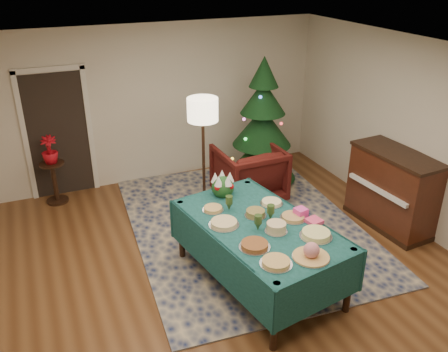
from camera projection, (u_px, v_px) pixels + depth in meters
name	position (u px, v px, depth m)	size (l,w,h in m)	color
room_shell	(239.00, 190.00, 5.17)	(7.00, 7.00, 7.00)	#593319
doorway	(58.00, 132.00, 7.61)	(1.08, 0.04, 2.16)	black
rug	(244.00, 225.00, 7.09)	(3.20, 4.20, 0.02)	#14214E
buffet_table	(259.00, 236.00, 5.59)	(1.61, 2.34, 0.84)	black
platter_0	(276.00, 262.00, 4.78)	(0.34, 0.34, 0.05)	silver
platter_1	(311.00, 252.00, 4.87)	(0.39, 0.39, 0.18)	silver
platter_2	(316.00, 234.00, 5.25)	(0.37, 0.37, 0.07)	silver
platter_3	(255.00, 245.00, 5.06)	(0.34, 0.34, 0.06)	silver
platter_4	(276.00, 228.00, 5.33)	(0.26, 0.26, 0.11)	silver
platter_5	(293.00, 217.00, 5.61)	(0.32, 0.32, 0.05)	silver
platter_6	(224.00, 223.00, 5.47)	(0.36, 0.36, 0.06)	silver
platter_7	(255.00, 213.00, 5.66)	(0.26, 0.26, 0.08)	silver
platter_8	(272.00, 203.00, 5.94)	(0.29, 0.29, 0.05)	silver
platter_9	(213.00, 209.00, 5.79)	(0.26, 0.26, 0.05)	silver
goblet_0	(229.00, 203.00, 5.76)	(0.09, 0.09, 0.20)	#2D471E
goblet_1	(271.00, 212.00, 5.56)	(0.09, 0.09, 0.20)	#2D471E
goblet_2	(258.00, 222.00, 5.34)	(0.09, 0.09, 0.20)	#2D471E
napkin_stack	(314.00, 221.00, 5.53)	(0.17, 0.17, 0.04)	#F34372
gift_box	(301.00, 213.00, 5.64)	(0.13, 0.13, 0.11)	#F042A7
centerpiece	(223.00, 185.00, 6.11)	(0.30, 0.30, 0.35)	#1E4C1E
armchair	(249.00, 171.00, 7.65)	(0.98, 0.92, 1.01)	#45120E
floor_lamp	(203.00, 117.00, 6.79)	(0.45, 0.45, 1.85)	#A57F3F
side_table	(55.00, 183.00, 7.63)	(0.39, 0.39, 0.69)	black
potted_plant	(50.00, 156.00, 7.43)	(0.25, 0.45, 0.25)	red
christmas_tree	(262.00, 129.00, 8.01)	(1.43, 1.43, 2.22)	black
piano	(392.00, 191.00, 6.88)	(0.71, 1.38, 1.16)	black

